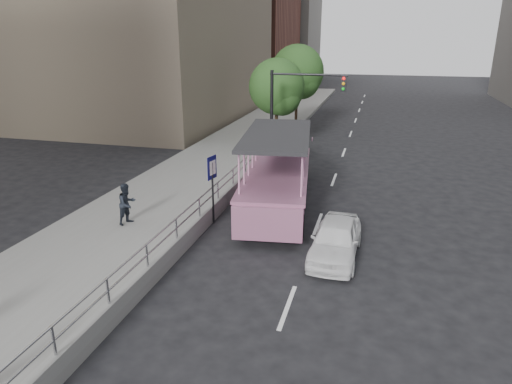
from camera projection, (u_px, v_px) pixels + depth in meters
The scene contains 12 objects.
ground at pixel (269, 268), 14.41m from camera, with size 160.00×160.00×0.00m, color black.
sidewalk at pixel (210, 167), 24.92m from camera, with size 5.50×80.00×0.30m, color gray.
kerb_wall at pixel (200, 221), 16.85m from camera, with size 0.24×30.00×0.36m, color gray.
guardrail at pixel (199, 204), 16.64m from camera, with size 0.07×22.00×0.71m.
duck_boat at pixel (279, 174), 19.97m from camera, with size 3.73×10.22×3.32m.
car at pixel (336, 239), 14.95m from camera, with size 1.51×3.73×1.27m, color white.
pedestrian_mid at pixel (127, 204), 16.84m from camera, with size 0.76×0.59×1.56m, color #212630.
parking_sign at pixel (213, 182), 17.33m from camera, with size 0.15×0.60×2.70m.
traffic_signal at pixel (293, 102), 25.11m from camera, with size 4.20×0.32×5.20m.
street_tree_near at pixel (278, 89), 28.54m from camera, with size 3.52×3.52×5.72m.
street_tree_far at pixel (298, 74), 33.81m from camera, with size 3.97×3.97×6.45m.
midrise_stone_b at pixel (266, 16), 73.59m from camera, with size 16.00×14.00×20.00m, color slate.
Camera 1 is at (2.96, -12.52, 6.94)m, focal length 32.00 mm.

